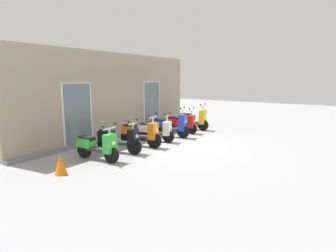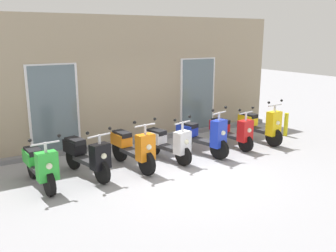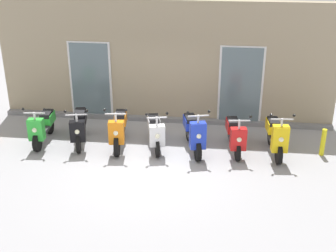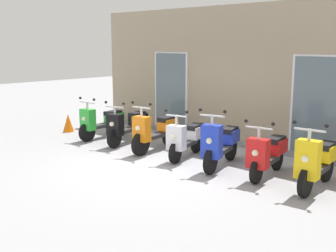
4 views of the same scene
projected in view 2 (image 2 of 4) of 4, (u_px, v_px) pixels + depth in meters
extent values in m
plane|color=#939399|center=(187.00, 171.00, 8.18)|extent=(40.00, 40.00, 0.00)
cube|color=gray|center=(130.00, 80.00, 10.13)|extent=(9.65, 0.30, 3.48)
cube|color=slate|center=(136.00, 141.00, 10.33)|extent=(9.65, 0.20, 0.12)
cube|color=silver|center=(54.00, 110.00, 9.05)|extent=(1.25, 0.04, 2.30)
cube|color=slate|center=(54.00, 110.00, 9.03)|extent=(1.13, 0.02, 2.22)
cube|color=silver|center=(198.00, 96.00, 11.21)|extent=(1.25, 0.04, 2.30)
cube|color=slate|center=(198.00, 96.00, 11.20)|extent=(1.13, 0.02, 2.22)
cylinder|color=black|center=(49.00, 184.00, 6.88)|extent=(0.15, 0.49, 0.48)
cylinder|color=black|center=(33.00, 167.00, 7.74)|extent=(0.15, 0.49, 0.48)
cube|color=#2D2D30|center=(40.00, 170.00, 7.29)|extent=(0.32, 0.70, 0.09)
cube|color=green|center=(47.00, 166.00, 6.83)|extent=(0.40, 0.27, 0.55)
sphere|color=#F2EFCC|center=(49.00, 166.00, 6.72)|extent=(0.12, 0.12, 0.12)
cube|color=green|center=(33.00, 157.00, 7.60)|extent=(0.34, 0.54, 0.28)
cube|color=black|center=(33.00, 151.00, 7.54)|extent=(0.30, 0.50, 0.11)
cylinder|color=silver|center=(46.00, 148.00, 6.75)|extent=(0.06, 0.06, 0.21)
cylinder|color=silver|center=(45.00, 143.00, 6.72)|extent=(0.54, 0.08, 0.04)
sphere|color=black|center=(59.00, 136.00, 6.85)|extent=(0.07, 0.07, 0.07)
sphere|color=black|center=(30.00, 141.00, 6.55)|extent=(0.07, 0.07, 0.07)
cylinder|color=black|center=(102.00, 172.00, 7.45)|extent=(0.20, 0.51, 0.50)
cylinder|color=black|center=(73.00, 159.00, 8.25)|extent=(0.20, 0.51, 0.50)
cube|color=#2D2D30|center=(87.00, 160.00, 7.83)|extent=(0.42, 0.75, 0.09)
cube|color=black|center=(100.00, 156.00, 7.40)|extent=(0.43, 0.32, 0.53)
sphere|color=#F2EFCC|center=(104.00, 156.00, 7.30)|extent=(0.12, 0.12, 0.12)
cube|color=black|center=(74.00, 146.00, 8.11)|extent=(0.41, 0.58, 0.28)
cube|color=black|center=(75.00, 141.00, 8.04)|extent=(0.36, 0.53, 0.11)
cylinder|color=silver|center=(99.00, 140.00, 7.31)|extent=(0.06, 0.06, 0.22)
cylinder|color=silver|center=(99.00, 136.00, 7.29)|extent=(0.52, 0.16, 0.04)
sphere|color=black|center=(110.00, 128.00, 7.45)|extent=(0.07, 0.07, 0.07)
sphere|color=black|center=(87.00, 133.00, 7.09)|extent=(0.07, 0.07, 0.07)
cylinder|color=black|center=(147.00, 163.00, 7.90)|extent=(0.17, 0.55, 0.54)
cylinder|color=black|center=(120.00, 150.00, 8.78)|extent=(0.17, 0.55, 0.54)
cube|color=#2D2D30|center=(132.00, 152.00, 8.32)|extent=(0.34, 0.74, 0.09)
cube|color=orange|center=(145.00, 147.00, 7.85)|extent=(0.41, 0.28, 0.57)
sphere|color=#F2EFCC|center=(149.00, 147.00, 7.74)|extent=(0.12, 0.12, 0.12)
cube|color=orange|center=(121.00, 139.00, 8.63)|extent=(0.36, 0.55, 0.28)
cube|color=black|center=(122.00, 134.00, 8.57)|extent=(0.32, 0.51, 0.11)
cylinder|color=silver|center=(145.00, 130.00, 7.75)|extent=(0.06, 0.06, 0.24)
cylinder|color=silver|center=(145.00, 125.00, 7.73)|extent=(0.52, 0.10, 0.04)
sphere|color=black|center=(155.00, 119.00, 7.86)|extent=(0.07, 0.07, 0.07)
sphere|color=black|center=(135.00, 122.00, 7.55)|extent=(0.07, 0.07, 0.07)
cylinder|color=black|center=(183.00, 156.00, 8.47)|extent=(0.20, 0.47, 0.46)
cylinder|color=black|center=(153.00, 147.00, 9.20)|extent=(0.20, 0.47, 0.46)
cube|color=#2D2D30|center=(167.00, 147.00, 8.81)|extent=(0.41, 0.70, 0.09)
cube|color=white|center=(182.00, 142.00, 8.42)|extent=(0.43, 0.32, 0.52)
sphere|color=#F2EFCC|center=(186.00, 142.00, 8.32)|extent=(0.12, 0.12, 0.12)
cube|color=white|center=(155.00, 137.00, 9.06)|extent=(0.42, 0.58, 0.28)
cube|color=black|center=(156.00, 132.00, 9.00)|extent=(0.37, 0.53, 0.11)
cylinder|color=silver|center=(182.00, 127.00, 8.33)|extent=(0.06, 0.06, 0.25)
cylinder|color=silver|center=(182.00, 123.00, 8.31)|extent=(0.49, 0.15, 0.04)
sphere|color=black|center=(190.00, 117.00, 8.45)|extent=(0.07, 0.07, 0.07)
sphere|color=black|center=(175.00, 120.00, 8.11)|extent=(0.07, 0.07, 0.07)
cylinder|color=black|center=(219.00, 149.00, 8.91)|extent=(0.24, 0.52, 0.51)
cylinder|color=black|center=(184.00, 140.00, 9.69)|extent=(0.24, 0.52, 0.51)
cube|color=#2D2D30|center=(201.00, 141.00, 9.28)|extent=(0.44, 0.76, 0.09)
cube|color=#1E38C6|center=(219.00, 134.00, 8.84)|extent=(0.43, 0.33, 0.66)
sphere|color=#F2EFCC|center=(223.00, 133.00, 8.74)|extent=(0.12, 0.12, 0.12)
cube|color=#1E38C6|center=(187.00, 130.00, 9.55)|extent=(0.42, 0.58, 0.28)
cube|color=black|center=(188.00, 125.00, 9.49)|extent=(0.38, 0.53, 0.11)
cylinder|color=silver|center=(219.00, 117.00, 8.74)|extent=(0.06, 0.06, 0.22)
cylinder|color=silver|center=(219.00, 113.00, 8.72)|extent=(0.50, 0.17, 0.04)
sphere|color=black|center=(226.00, 107.00, 8.87)|extent=(0.07, 0.07, 0.07)
sphere|color=black|center=(213.00, 110.00, 8.51)|extent=(0.07, 0.07, 0.07)
cylinder|color=black|center=(246.00, 143.00, 9.50)|extent=(0.15, 0.45, 0.44)
cylinder|color=black|center=(217.00, 135.00, 10.28)|extent=(0.15, 0.45, 0.44)
cube|color=#2D2D30|center=(231.00, 136.00, 9.87)|extent=(0.35, 0.68, 0.09)
cube|color=red|center=(245.00, 131.00, 9.45)|extent=(0.41, 0.29, 0.55)
sphere|color=#F2EFCC|center=(249.00, 130.00, 9.34)|extent=(0.12, 0.12, 0.12)
cube|color=red|center=(220.00, 126.00, 10.14)|extent=(0.37, 0.56, 0.28)
cube|color=black|center=(221.00, 121.00, 10.07)|extent=(0.33, 0.51, 0.11)
cylinder|color=silver|center=(246.00, 117.00, 9.35)|extent=(0.06, 0.06, 0.24)
cylinder|color=silver|center=(246.00, 113.00, 9.33)|extent=(0.52, 0.11, 0.04)
sphere|color=black|center=(253.00, 108.00, 9.46)|extent=(0.07, 0.07, 0.07)
sphere|color=black|center=(240.00, 110.00, 9.15)|extent=(0.07, 0.07, 0.07)
cylinder|color=black|center=(274.00, 138.00, 9.93)|extent=(0.14, 0.51, 0.51)
cylinder|color=black|center=(245.00, 130.00, 10.77)|extent=(0.14, 0.51, 0.51)
cube|color=#2D2D30|center=(259.00, 130.00, 10.33)|extent=(0.32, 0.68, 0.09)
cube|color=yellow|center=(274.00, 123.00, 9.87)|extent=(0.40, 0.27, 0.66)
sphere|color=#F2EFCC|center=(278.00, 123.00, 9.76)|extent=(0.12, 0.12, 0.12)
cube|color=yellow|center=(248.00, 120.00, 10.62)|extent=(0.34, 0.54, 0.28)
cube|color=black|center=(249.00, 115.00, 10.55)|extent=(0.30, 0.50, 0.11)
cylinder|color=silver|center=(275.00, 108.00, 9.77)|extent=(0.06, 0.06, 0.21)
cylinder|color=silver|center=(275.00, 105.00, 9.75)|extent=(0.53, 0.08, 0.04)
sphere|color=black|center=(282.00, 101.00, 9.87)|extent=(0.07, 0.07, 0.07)
sphere|color=black|center=(269.00, 103.00, 9.57)|extent=(0.07, 0.07, 0.07)
cylinder|color=yellow|center=(286.00, 125.00, 10.97)|extent=(0.12, 0.12, 0.70)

